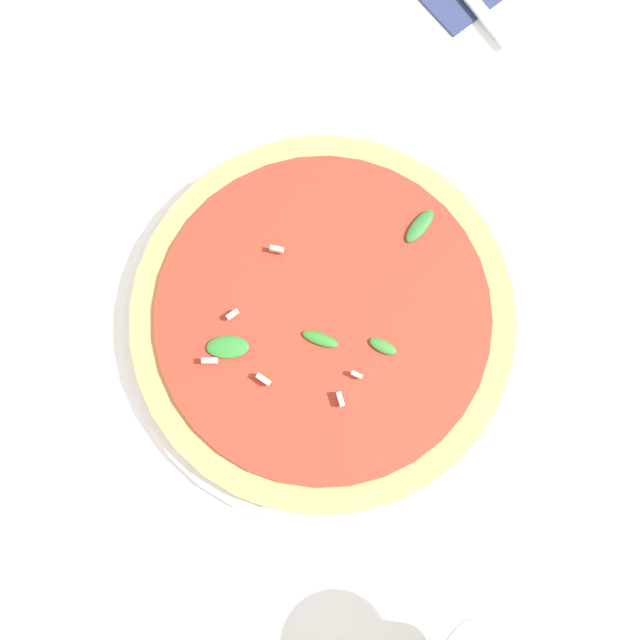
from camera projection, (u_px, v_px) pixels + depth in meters
ground_plane at (291, 300)px, 0.66m from camera, size 6.00×6.00×0.00m
pizza_arugula_main at (320, 323)px, 0.64m from camera, size 0.35×0.35×0.05m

